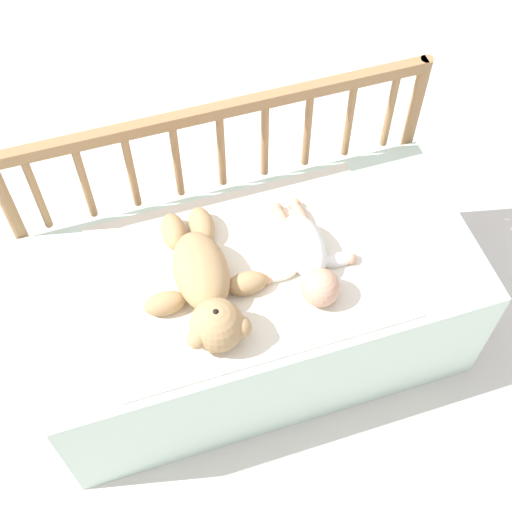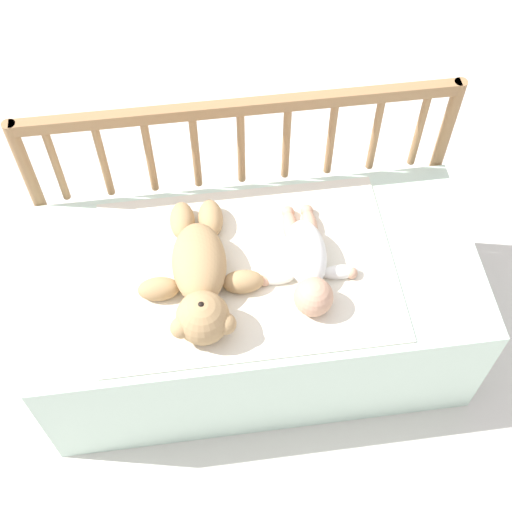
# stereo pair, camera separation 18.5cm
# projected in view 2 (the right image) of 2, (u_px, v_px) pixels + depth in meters

# --- Properties ---
(ground_plane) EXTENTS (12.00, 12.00, 0.00)m
(ground_plane) POSITION_uv_depth(u_px,v_px,m) (256.00, 343.00, 2.26)
(ground_plane) COLOR silver
(crib_mattress) EXTENTS (1.21, 0.59, 0.43)m
(crib_mattress) POSITION_uv_depth(u_px,v_px,m) (256.00, 309.00, 2.08)
(crib_mattress) COLOR silver
(crib_mattress) RESTS_ON ground_plane
(crib_rail) EXTENTS (1.21, 0.04, 0.74)m
(crib_rail) POSITION_uv_depth(u_px,v_px,m) (241.00, 157.00, 2.00)
(crib_rail) COLOR #997047
(crib_rail) RESTS_ON ground_plane
(blanket) EXTENTS (0.79, 0.54, 0.01)m
(blanket) POSITION_uv_depth(u_px,v_px,m) (246.00, 269.00, 1.90)
(blanket) COLOR silver
(blanket) RESTS_ON crib_mattress
(teddy_bear) EXTENTS (0.33, 0.46, 0.14)m
(teddy_bear) POSITION_uv_depth(u_px,v_px,m) (200.00, 276.00, 1.83)
(teddy_bear) COLOR tan
(teddy_bear) RESTS_ON crib_mattress
(baby) EXTENTS (0.27, 0.37, 0.10)m
(baby) POSITION_uv_depth(u_px,v_px,m) (307.00, 262.00, 1.87)
(baby) COLOR white
(baby) RESTS_ON crib_mattress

